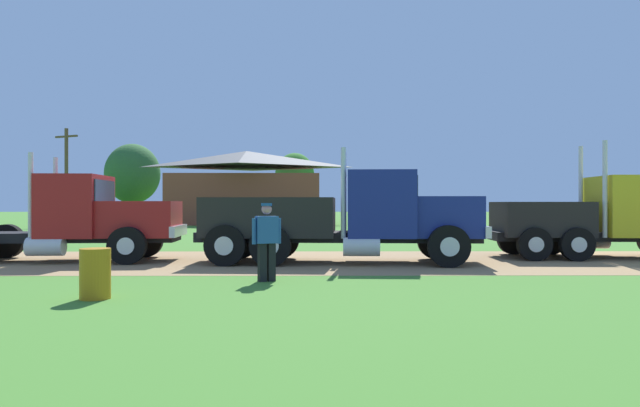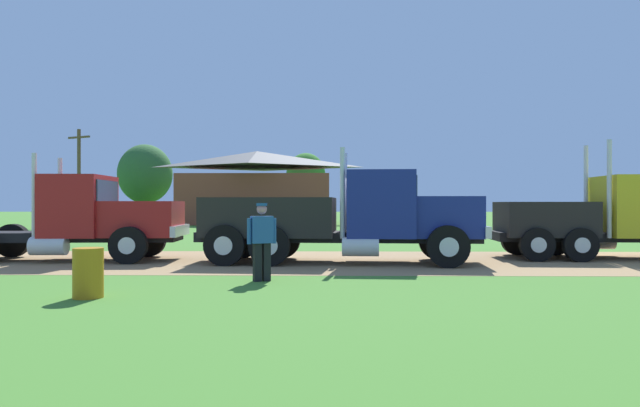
{
  "view_description": "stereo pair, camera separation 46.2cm",
  "coord_description": "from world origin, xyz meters",
  "px_view_note": "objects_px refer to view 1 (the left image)",
  "views": [
    {
      "loc": [
        -0.24,
        -17.12,
        1.73
      ],
      "look_at": [
        -0.1,
        -0.37,
        1.73
      ],
      "focal_mm": 32.19,
      "sensor_mm": 36.0,
      "label": 1
    },
    {
      "loc": [
        0.22,
        -17.12,
        1.73
      ],
      "look_at": [
        -0.1,
        -0.37,
        1.73
      ],
      "focal_mm": 32.19,
      "sensor_mm": 36.0,
      "label": 2
    }
  ],
  "objects_px": {
    "steel_barrel": "(95,274)",
    "shed_building": "(247,189)",
    "visitor_walking_mid": "(267,238)",
    "truck_near_left": "(81,220)",
    "utility_pole_near": "(66,174)",
    "truck_near_right": "(602,219)",
    "truck_foreground_white": "(342,218)"
  },
  "relations": [
    {
      "from": "visitor_walking_mid",
      "to": "steel_barrel",
      "type": "distance_m",
      "value": 3.75
    },
    {
      "from": "utility_pole_near",
      "to": "visitor_walking_mid",
      "type": "bearing_deg",
      "value": -59.79
    },
    {
      "from": "truck_near_right",
      "to": "steel_barrel",
      "type": "bearing_deg",
      "value": -149.44
    },
    {
      "from": "truck_near_left",
      "to": "shed_building",
      "type": "height_order",
      "value": "shed_building"
    },
    {
      "from": "truck_near_left",
      "to": "utility_pole_near",
      "type": "height_order",
      "value": "utility_pole_near"
    },
    {
      "from": "steel_barrel",
      "to": "shed_building",
      "type": "distance_m",
      "value": 38.0
    },
    {
      "from": "truck_near_left",
      "to": "utility_pole_near",
      "type": "bearing_deg",
      "value": 114.28
    },
    {
      "from": "steel_barrel",
      "to": "truck_foreground_white",
      "type": "bearing_deg",
      "value": 53.01
    },
    {
      "from": "truck_near_left",
      "to": "shed_building",
      "type": "bearing_deg",
      "value": 87.74
    },
    {
      "from": "truck_near_left",
      "to": "truck_near_right",
      "type": "height_order",
      "value": "truck_near_right"
    },
    {
      "from": "truck_foreground_white",
      "to": "truck_near_right",
      "type": "bearing_deg",
      "value": 9.6
    },
    {
      "from": "truck_near_left",
      "to": "visitor_walking_mid",
      "type": "xyz_separation_m",
      "value": [
        5.94,
        -4.52,
        -0.26
      ]
    },
    {
      "from": "steel_barrel",
      "to": "visitor_walking_mid",
      "type": "bearing_deg",
      "value": 38.49
    },
    {
      "from": "truck_foreground_white",
      "to": "shed_building",
      "type": "bearing_deg",
      "value": 101.77
    },
    {
      "from": "shed_building",
      "to": "utility_pole_near",
      "type": "height_order",
      "value": "utility_pole_near"
    },
    {
      "from": "visitor_walking_mid",
      "to": "steel_barrel",
      "type": "bearing_deg",
      "value": -141.51
    },
    {
      "from": "steel_barrel",
      "to": "utility_pole_near",
      "type": "bearing_deg",
      "value": 114.21
    },
    {
      "from": "truck_near_right",
      "to": "visitor_walking_mid",
      "type": "distance_m",
      "value": 11.55
    },
    {
      "from": "truck_near_right",
      "to": "steel_barrel",
      "type": "distance_m",
      "value": 15.23
    },
    {
      "from": "visitor_walking_mid",
      "to": "shed_building",
      "type": "xyz_separation_m",
      "value": [
        -4.72,
        35.56,
        2.0
      ]
    },
    {
      "from": "visitor_walking_mid",
      "to": "steel_barrel",
      "type": "xyz_separation_m",
      "value": [
        -2.91,
        -2.31,
        -0.5
      ]
    },
    {
      "from": "visitor_walking_mid",
      "to": "shed_building",
      "type": "distance_m",
      "value": 35.93
    },
    {
      "from": "truck_near_right",
      "to": "steel_barrel",
      "type": "xyz_separation_m",
      "value": [
        -13.1,
        -7.73,
        -0.77
      ]
    },
    {
      "from": "visitor_walking_mid",
      "to": "truck_foreground_white",
      "type": "bearing_deg",
      "value": 65.17
    },
    {
      "from": "truck_near_left",
      "to": "truck_foreground_white",
      "type": "bearing_deg",
      "value": -3.71
    },
    {
      "from": "truck_foreground_white",
      "to": "truck_near_left",
      "type": "distance_m",
      "value": 7.82
    },
    {
      "from": "steel_barrel",
      "to": "shed_building",
      "type": "height_order",
      "value": "shed_building"
    },
    {
      "from": "steel_barrel",
      "to": "shed_building",
      "type": "relative_size",
      "value": 0.07
    },
    {
      "from": "steel_barrel",
      "to": "shed_building",
      "type": "xyz_separation_m",
      "value": [
        -1.81,
        37.88,
        2.5
      ]
    },
    {
      "from": "truck_near_right",
      "to": "visitor_walking_mid",
      "type": "bearing_deg",
      "value": -151.99
    },
    {
      "from": "steel_barrel",
      "to": "utility_pole_near",
      "type": "height_order",
      "value": "utility_pole_near"
    },
    {
      "from": "truck_near_right",
      "to": "shed_building",
      "type": "relative_size",
      "value": 0.54
    }
  ]
}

